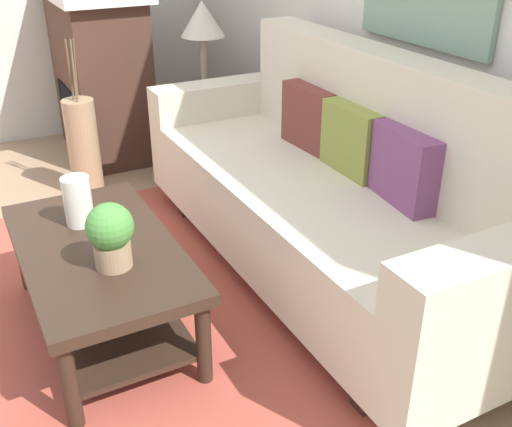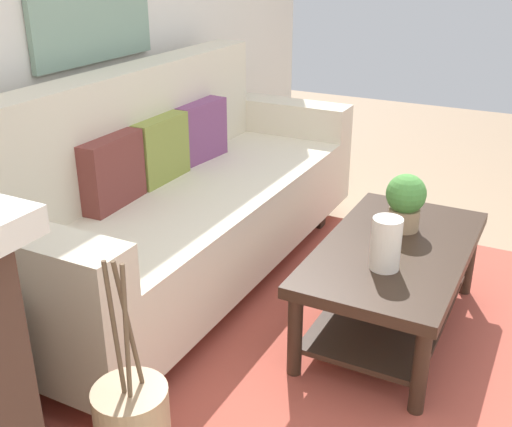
% 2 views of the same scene
% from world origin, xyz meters
% --- Properties ---
extents(ground_plane, '(9.10, 9.10, 0.00)m').
position_xyz_m(ground_plane, '(0.00, 0.00, 0.00)').
color(ground_plane, '#9E7F60').
extents(area_rug, '(2.38, 2.10, 0.01)m').
position_xyz_m(area_rug, '(0.00, 0.50, 0.01)').
color(area_rug, '#B24C3D').
rests_on(area_rug, ground_plane).
extents(couch, '(2.36, 0.84, 1.08)m').
position_xyz_m(couch, '(0.14, 1.41, 0.43)').
color(couch, beige).
rests_on(couch, ground_plane).
extents(throw_pillow_maroon, '(0.37, 0.14, 0.32)m').
position_xyz_m(throw_pillow_maroon, '(-0.24, 1.54, 0.68)').
color(throw_pillow_maroon, brown).
rests_on(throw_pillow_maroon, couch).
extents(throw_pillow_olive, '(0.36, 0.12, 0.32)m').
position_xyz_m(throw_pillow_olive, '(0.14, 1.54, 0.68)').
color(throw_pillow_olive, olive).
rests_on(throw_pillow_olive, couch).
extents(throw_pillow_plum, '(0.37, 0.16, 0.32)m').
position_xyz_m(throw_pillow_plum, '(0.51, 1.54, 0.68)').
color(throw_pillow_plum, '#7A4270').
rests_on(throw_pillow_plum, couch).
extents(coffee_table, '(1.10, 0.60, 0.43)m').
position_xyz_m(coffee_table, '(0.12, 0.31, 0.31)').
color(coffee_table, '#332319').
rests_on(coffee_table, ground_plane).
extents(tabletop_vase, '(0.12, 0.12, 0.22)m').
position_xyz_m(tabletop_vase, '(-0.10, 0.29, 0.54)').
color(tabletop_vase, white).
rests_on(tabletop_vase, coffee_table).
extents(potted_plant_tabletop, '(0.18, 0.18, 0.26)m').
position_xyz_m(potted_plant_tabletop, '(0.30, 0.33, 0.57)').
color(potted_plant_tabletop, tan).
rests_on(potted_plant_tabletop, coffee_table).
extents(side_table, '(0.44, 0.44, 0.56)m').
position_xyz_m(side_table, '(-1.34, 1.42, 0.28)').
color(side_table, '#332319').
rests_on(side_table, ground_plane).
extents(table_lamp, '(0.28, 0.28, 0.57)m').
position_xyz_m(table_lamp, '(-1.34, 1.42, 0.99)').
color(table_lamp, gray).
rests_on(table_lamp, side_table).
extents(fireplace, '(1.02, 0.58, 1.16)m').
position_xyz_m(fireplace, '(-2.00, 0.90, 0.59)').
color(fireplace, '#472D23').
rests_on(fireplace, ground_plane).
extents(floor_vase, '(0.19, 0.19, 0.61)m').
position_xyz_m(floor_vase, '(-1.34, 0.59, 0.31)').
color(floor_vase, tan).
rests_on(floor_vase, ground_plane).
extents(floor_vase_branch_a, '(0.05, 0.03, 0.36)m').
position_xyz_m(floor_vase_branch_a, '(-1.32, 0.59, 0.79)').
color(floor_vase_branch_a, brown).
rests_on(floor_vase_branch_a, floor_vase).
extents(floor_vase_branch_b, '(0.01, 0.03, 0.36)m').
position_xyz_m(floor_vase_branch_b, '(-1.35, 0.60, 0.79)').
color(floor_vase_branch_b, brown).
rests_on(floor_vase_branch_b, floor_vase).
extents(floor_vase_branch_c, '(0.03, 0.01, 0.36)m').
position_xyz_m(floor_vase_branch_c, '(-1.35, 0.57, 0.79)').
color(floor_vase_branch_c, brown).
rests_on(floor_vase_branch_c, floor_vase).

